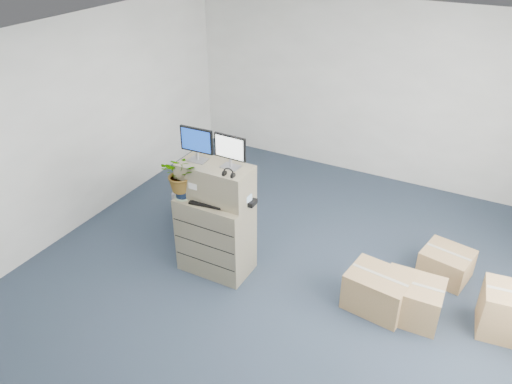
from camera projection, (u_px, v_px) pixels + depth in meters
ground at (267, 295)px, 5.79m from camera, size 7.00×7.00×0.00m
wall_back at (370, 92)px, 7.77m from camera, size 6.00×0.02×2.80m
filing_cabinet_lower at (216, 235)px, 6.00m from camera, size 0.85×0.52×0.99m
filing_cabinet_upper at (215, 182)px, 5.68m from camera, size 0.85×0.43×0.42m
monitor_left at (197, 143)px, 5.56m from camera, size 0.41×0.16×0.40m
monitor_right at (230, 150)px, 5.42m from camera, size 0.39×0.15×0.38m
headphones at (229, 173)px, 5.33m from camera, size 0.13×0.01×0.13m
keyboard at (208, 203)px, 5.67m from camera, size 0.44×0.24×0.02m
mouse at (239, 209)px, 5.55m from camera, size 0.11×0.09×0.03m
water_bottle at (219, 189)px, 5.69m from camera, size 0.08×0.08×0.27m
phone_dock at (214, 196)px, 5.74m from camera, size 0.05×0.04×0.12m
external_drive at (248, 202)px, 5.65m from camera, size 0.19×0.15×0.06m
tissue_box at (242, 196)px, 5.63m from camera, size 0.23×0.14×0.08m
potted_plant at (182, 178)px, 5.67m from camera, size 0.48×0.52×0.44m
office_chair at (209, 200)px, 6.86m from camera, size 1.01×0.99×0.82m
cardboard_boxes at (443, 296)px, 5.45m from camera, size 2.17×1.51×0.54m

